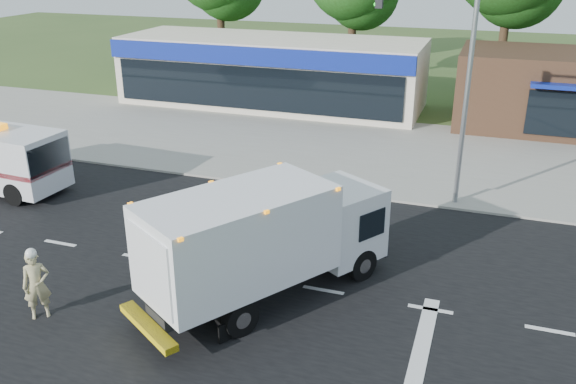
% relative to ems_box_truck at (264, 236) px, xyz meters
% --- Properties ---
extents(ground, '(120.00, 120.00, 0.00)m').
position_rel_ems_box_truck_xyz_m(ground, '(1.44, 0.87, -1.91)').
color(ground, '#385123').
rests_on(ground, ground).
extents(road_asphalt, '(60.00, 14.00, 0.02)m').
position_rel_ems_box_truck_xyz_m(road_asphalt, '(1.44, 0.87, -1.90)').
color(road_asphalt, black).
rests_on(road_asphalt, ground).
extents(sidewalk, '(60.00, 2.40, 0.12)m').
position_rel_ems_box_truck_xyz_m(sidewalk, '(1.44, 9.07, -1.85)').
color(sidewalk, gray).
rests_on(sidewalk, ground).
extents(parking_apron, '(60.00, 9.00, 0.02)m').
position_rel_ems_box_truck_xyz_m(parking_apron, '(1.44, 14.87, -1.90)').
color(parking_apron, gray).
rests_on(parking_apron, ground).
extents(lane_markings, '(55.20, 7.00, 0.01)m').
position_rel_ems_box_truck_xyz_m(lane_markings, '(2.79, -0.48, -1.89)').
color(lane_markings, silver).
rests_on(lane_markings, road_asphalt).
extents(ems_box_truck, '(5.92, 7.54, 3.31)m').
position_rel_ems_box_truck_xyz_m(ems_box_truck, '(0.00, 0.00, 0.00)').
color(ems_box_truck, black).
rests_on(ems_box_truck, ground).
extents(emergency_worker, '(0.82, 0.80, 2.01)m').
position_rel_ems_box_truck_xyz_m(emergency_worker, '(-5.27, -2.80, -0.92)').
color(emergency_worker, tan).
rests_on(emergency_worker, ground).
extents(retail_strip_mall, '(18.00, 6.20, 4.00)m').
position_rel_ems_box_truck_xyz_m(retail_strip_mall, '(-7.56, 20.80, 0.10)').
color(retail_strip_mall, beige).
rests_on(retail_strip_mall, ground).
extents(brown_storefront, '(10.00, 6.70, 4.00)m').
position_rel_ems_box_truck_xyz_m(brown_storefront, '(8.44, 20.86, 0.09)').
color(brown_storefront, '#382316').
rests_on(brown_storefront, ground).
extents(traffic_signal_pole, '(3.51, 0.25, 8.00)m').
position_rel_ems_box_truck_xyz_m(traffic_signal_pole, '(3.79, 8.47, 3.02)').
color(traffic_signal_pole, gray).
rests_on(traffic_signal_pole, ground).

